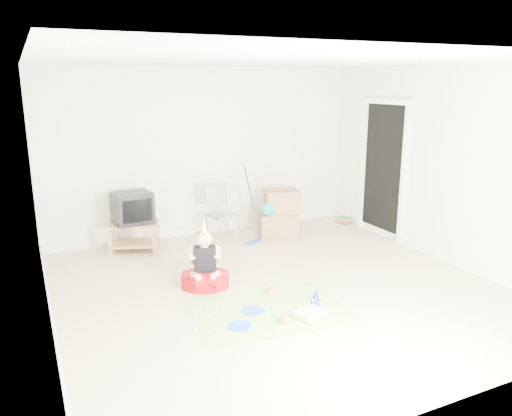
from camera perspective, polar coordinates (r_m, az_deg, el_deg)
name	(u,v)px	position (r m, az deg, el deg)	size (l,w,h in m)	color
ground	(278,288)	(6.01, 2.53, -9.11)	(5.00, 5.00, 0.00)	beige
doorway_recess	(384,171)	(8.02, 14.40, 4.09)	(0.02, 0.90, 2.05)	black
tv_stand	(134,234)	(7.37, -13.76, -2.94)	(0.78, 0.64, 0.42)	#A16F49
crt_tv	(132,208)	(7.26, -13.94, 0.02)	(0.52, 0.43, 0.45)	black
folding_chair	(223,215)	(7.50, -3.77, -0.82)	(0.48, 0.46, 0.89)	#98999E
cardboard_boxes	(279,215)	(7.81, 2.65, -0.75)	(0.71, 0.61, 0.75)	#8E6644
floor_mop	(254,226)	(7.50, -0.28, -2.13)	(0.30, 0.36, 1.13)	blue
book_pile	(344,220)	(8.77, 10.02, -1.35)	(0.26, 0.30, 0.11)	#277736
seated_woman	(205,272)	(6.01, -5.84, -7.32)	(0.72, 0.72, 0.82)	maroon
party_mat	(270,310)	(5.45, 1.58, -11.63)	(1.63, 1.18, 0.01)	#DF2E79
birthday_cake	(310,315)	(5.31, 6.22, -12.02)	(0.33, 0.30, 0.14)	silver
blue_plate_near	(253,311)	(5.42, -0.35, -11.64)	(0.24, 0.24, 0.01)	blue
blue_plate_far	(240,326)	(5.12, -1.86, -13.33)	(0.24, 0.24, 0.01)	blue
orange_cup_near	(270,291)	(5.80, 1.63, -9.46)	(0.07, 0.07, 0.08)	orange
orange_cup_far	(283,320)	(5.16, 3.15, -12.64)	(0.07, 0.07, 0.08)	orange
blue_party_hat	(316,297)	(5.58, 6.83, -10.03)	(0.12, 0.12, 0.18)	#1826A9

